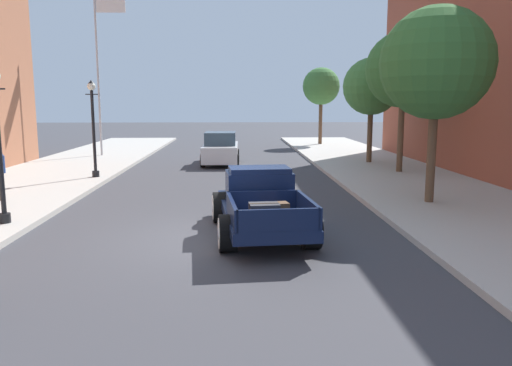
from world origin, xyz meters
TOP-DOWN VIEW (x-y plane):
  - ground_plane at (0.00, 0.00)m, footprint 140.00×140.00m
  - hotrod_truck_navy at (1.13, 0.59)m, footprint 2.47×5.04m
  - car_background_white at (-0.20, 14.32)m, footprint 1.91×4.32m
  - street_lamp_far at (-5.10, 9.04)m, footprint 0.50×0.32m
  - flagpole at (-6.86, 17.67)m, footprint 1.74×0.16m
  - street_tree_nearest at (6.40, 3.38)m, footprint 3.28×3.28m
  - street_tree_second at (7.68, 10.12)m, footprint 3.21×3.21m
  - street_tree_third at (7.30, 13.70)m, footprint 2.81×2.81m
  - street_tree_farthest at (6.73, 25.10)m, footprint 2.65×2.65m

SIDE VIEW (x-z plane):
  - ground_plane at x=0.00m, z-range 0.00..0.00m
  - hotrod_truck_navy at x=1.13m, z-range -0.04..1.54m
  - car_background_white at x=-0.20m, z-range -0.06..1.59m
  - street_lamp_far at x=-5.10m, z-range 0.46..4.31m
  - street_tree_third at x=7.30m, z-range 1.31..6.47m
  - street_tree_nearest at x=6.40m, z-range 1.37..7.10m
  - street_tree_farthest at x=6.73m, z-range 1.52..6.99m
  - street_tree_second at x=7.68m, z-range 1.51..7.46m
  - flagpole at x=-6.86m, z-range 1.19..10.35m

